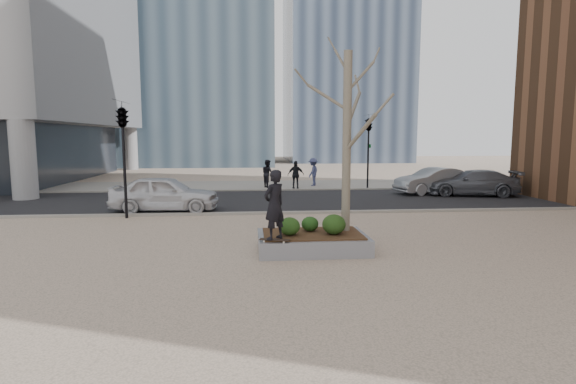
{
  "coord_description": "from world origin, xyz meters",
  "views": [
    {
      "loc": [
        -0.75,
        -12.12,
        3.14
      ],
      "look_at": [
        0.5,
        2.0,
        1.4
      ],
      "focal_mm": 28.0,
      "sensor_mm": 36.0,
      "label": 1
    }
  ],
  "objects": [
    {
      "name": "sycamore_tree",
      "position": [
        2.0,
        0.3,
        3.79
      ],
      "size": [
        2.8,
        2.8,
        6.6
      ],
      "primitive_type": null,
      "color": "gray",
      "rests_on": "planter_mulch"
    },
    {
      "name": "planter",
      "position": [
        1.0,
        0.0,
        0.23
      ],
      "size": [
        3.0,
        2.0,
        0.45
      ],
      "primitive_type": "cube",
      "color": "gray",
      "rests_on": "ground"
    },
    {
      "name": "planter_mulch",
      "position": [
        1.0,
        0.0,
        0.47
      ],
      "size": [
        2.7,
        1.7,
        0.04
      ],
      "primitive_type": "cube",
      "color": "#382314",
      "rests_on": "planter"
    },
    {
      "name": "pedestrian_b",
      "position": [
        3.4,
        16.4,
        0.91
      ],
      "size": [
        1.13,
        1.33,
        1.78
      ],
      "primitive_type": "imported",
      "rotation": [
        0.0,
        0.0,
        4.22
      ],
      "color": "#3A4068",
      "rests_on": "far_sidewalk"
    },
    {
      "name": "shrub_right",
      "position": [
        1.57,
        -0.2,
        0.76
      ],
      "size": [
        0.64,
        0.64,
        0.55
      ],
      "primitive_type": "ellipsoid",
      "color": "black",
      "rests_on": "planter_mulch"
    },
    {
      "name": "skateboarder",
      "position": [
        -0.1,
        -0.82,
        1.42
      ],
      "size": [
        0.78,
        0.75,
        1.79
      ],
      "primitive_type": "imported",
      "rotation": [
        0.0,
        0.0,
        3.85
      ],
      "color": "black",
      "rests_on": "skateboard"
    },
    {
      "name": "pedestrian_a",
      "position": [
        0.45,
        15.66,
        0.89
      ],
      "size": [
        0.93,
        1.03,
        1.73
      ],
      "primitive_type": "imported",
      "rotation": [
        0.0,
        0.0,
        1.97
      ],
      "color": "black",
      "rests_on": "far_sidewalk"
    },
    {
      "name": "traffic_light_far",
      "position": [
        6.5,
        14.6,
        2.25
      ],
      "size": [
        0.6,
        2.48,
        4.5
      ],
      "primitive_type": null,
      "color": "black",
      "rests_on": "ground"
    },
    {
      "name": "far_sidewalk",
      "position": [
        0.0,
        17.0,
        0.01
      ],
      "size": [
        60.0,
        6.0,
        0.02
      ],
      "primitive_type": "cube",
      "color": "gray",
      "rests_on": "ground"
    },
    {
      "name": "skateboard",
      "position": [
        -0.1,
        -0.82,
        0.49
      ],
      "size": [
        0.8,
        0.41,
        0.08
      ],
      "primitive_type": null,
      "rotation": [
        0.0,
        0.0,
        -0.29
      ],
      "color": "black",
      "rests_on": "planter"
    },
    {
      "name": "shrub_middle",
      "position": [
        0.97,
        0.27,
        0.7
      ],
      "size": [
        0.49,
        0.49,
        0.41
      ],
      "primitive_type": "ellipsoid",
      "color": "#143D13",
      "rests_on": "planter_mulch"
    },
    {
      "name": "car_third",
      "position": [
        11.16,
        10.79,
        0.71
      ],
      "size": [
        5.08,
        3.0,
        1.38
      ],
      "primitive_type": "imported",
      "rotation": [
        0.0,
        0.0,
        4.47
      ],
      "color": "#53565F",
      "rests_on": "street"
    },
    {
      "name": "pedestrian_c",
      "position": [
        2.11,
        14.72,
        0.87
      ],
      "size": [
        1.03,
        0.52,
        1.69
      ],
      "primitive_type": "imported",
      "rotation": [
        0.0,
        0.0,
        3.03
      ],
      "color": "black",
      "rests_on": "far_sidewalk"
    },
    {
      "name": "police_car",
      "position": [
        -4.26,
        7.0,
        0.78
      ],
      "size": [
        4.55,
        2.04,
        1.52
      ],
      "primitive_type": "imported",
      "rotation": [
        0.0,
        0.0,
        1.51
      ],
      "color": "silver",
      "rests_on": "street"
    },
    {
      "name": "shrub_left",
      "position": [
        0.34,
        -0.22,
        0.74
      ],
      "size": [
        0.58,
        0.58,
        0.49
      ],
      "primitive_type": "ellipsoid",
      "color": "#193B12",
      "rests_on": "planter_mulch"
    },
    {
      "name": "ground",
      "position": [
        0.0,
        0.0,
        0.0
      ],
      "size": [
        120.0,
        120.0,
        0.0
      ],
      "primitive_type": "plane",
      "color": "#C1A68E",
      "rests_on": "ground"
    },
    {
      "name": "street",
      "position": [
        0.0,
        10.0,
        0.01
      ],
      "size": [
        60.0,
        8.0,
        0.02
      ],
      "primitive_type": "cube",
      "color": "black",
      "rests_on": "ground"
    },
    {
      "name": "traffic_light_near",
      "position": [
        -5.5,
        5.6,
        2.25
      ],
      "size": [
        0.6,
        2.48,
        4.5
      ],
      "primitive_type": null,
      "color": "black",
      "rests_on": "ground"
    },
    {
      "name": "car_silver",
      "position": [
        9.47,
        11.76,
        0.74
      ],
      "size": [
        4.57,
        2.41,
        1.43
      ],
      "primitive_type": "imported",
      "rotation": [
        0.0,
        0.0,
        4.93
      ],
      "color": "#9A9DA2",
      "rests_on": "street"
    }
  ]
}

